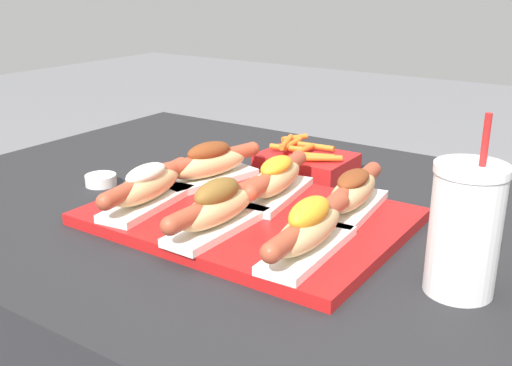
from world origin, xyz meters
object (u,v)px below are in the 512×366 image
object	(u,v)px
serving_tray	(249,217)
hot_dog_4	(277,179)
hot_dog_2	(309,229)
fries_basket	(306,162)
drink_cup	(465,229)
hot_dog_3	(211,163)
sauce_bowl	(101,179)
hot_dog_5	(353,192)
hot_dog_0	(147,187)
hot_dog_1	(218,207)

from	to	relation	value
serving_tray	hot_dog_4	bearing A→B (deg)	86.66
hot_dog_2	fries_basket	world-z (taller)	hot_dog_2
hot_dog_2	hot_dog_4	world-z (taller)	hot_dog_2
serving_tray	hot_dog_2	xyz separation A→B (m)	(0.15, -0.08, 0.04)
hot_dog_2	drink_cup	xyz separation A→B (m)	(0.18, 0.04, 0.03)
drink_cup	fries_basket	xyz separation A→B (m)	(-0.38, 0.30, -0.06)
serving_tray	hot_dog_4	xyz separation A→B (m)	(0.00, 0.07, 0.04)
hot_dog_3	sauce_bowl	world-z (taller)	hot_dog_3
hot_dog_3	hot_dog_5	size ratio (longest dim) A/B	0.98
hot_dog_0	hot_dog_3	size ratio (longest dim) A/B	1.02
hot_dog_4	hot_dog_5	distance (m)	0.13
hot_dog_5	fries_basket	size ratio (longest dim) A/B	1.28
hot_dog_1	drink_cup	size ratio (longest dim) A/B	1.00
hot_dog_4	hot_dog_5	bearing A→B (deg)	4.72
hot_dog_2	drink_cup	distance (m)	0.19
hot_dog_4	drink_cup	world-z (taller)	drink_cup
hot_dog_0	hot_dog_4	xyz separation A→B (m)	(0.15, 0.15, 0.00)
sauce_bowl	hot_dog_5	bearing A→B (deg)	11.58
drink_cup	hot_dog_4	bearing A→B (deg)	161.99
drink_cup	hot_dog_2	bearing A→B (deg)	-166.20
sauce_bowl	hot_dog_2	bearing A→B (deg)	-8.31
hot_dog_4	hot_dog_1	bearing A→B (deg)	-89.58
serving_tray	sauce_bowl	world-z (taller)	sauce_bowl
serving_tray	fries_basket	world-z (taller)	fries_basket
serving_tray	drink_cup	size ratio (longest dim) A/B	2.08
hot_dog_5	drink_cup	xyz separation A→B (m)	(0.20, -0.12, 0.03)
hot_dog_1	hot_dog_3	bearing A→B (deg)	130.72
hot_dog_3	hot_dog_4	xyz separation A→B (m)	(0.14, -0.00, -0.00)
hot_dog_5	fries_basket	xyz separation A→B (m)	(-0.18, 0.18, -0.03)
hot_dog_0	drink_cup	size ratio (longest dim) A/B	0.99
sauce_bowl	fries_basket	world-z (taller)	fries_basket
hot_dog_1	fries_basket	xyz separation A→B (m)	(-0.06, 0.35, -0.03)
hot_dog_2	hot_dog_4	xyz separation A→B (m)	(-0.14, 0.15, -0.00)
hot_dog_4	hot_dog_3	bearing A→B (deg)	178.19
hot_dog_4	fries_basket	size ratio (longest dim) A/B	1.28
serving_tray	fries_basket	xyz separation A→B (m)	(-0.05, 0.27, 0.01)
hot_dog_1	hot_dog_5	bearing A→B (deg)	52.62
serving_tray	hot_dog_1	world-z (taller)	hot_dog_1
serving_tray	fries_basket	distance (m)	0.27
serving_tray	sauce_bowl	distance (m)	0.32
serving_tray	hot_dog_4	world-z (taller)	hot_dog_4
hot_dog_2	hot_dog_3	world-z (taller)	hot_dog_2
hot_dog_0	hot_dog_2	xyz separation A→B (m)	(0.29, -0.01, 0.00)
hot_dog_0	hot_dog_1	size ratio (longest dim) A/B	0.99
serving_tray	hot_dog_5	xyz separation A→B (m)	(0.13, 0.08, 0.04)
sauce_bowl	fries_basket	distance (m)	0.39
serving_tray	hot_dog_5	distance (m)	0.16
hot_dog_2	fries_basket	size ratio (longest dim) A/B	1.29
drink_cup	serving_tray	bearing A→B (deg)	174.25
hot_dog_3	hot_dog_5	bearing A→B (deg)	1.36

